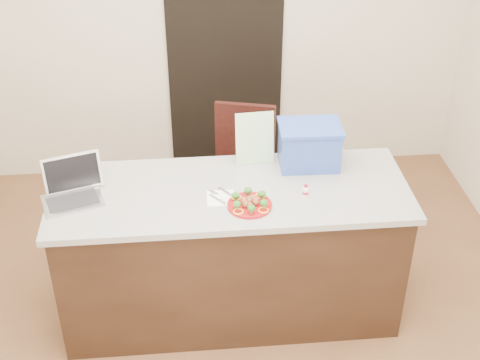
{
  "coord_description": "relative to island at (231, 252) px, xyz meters",
  "views": [
    {
      "loc": [
        -0.24,
        -2.9,
        3.06
      ],
      "look_at": [
        0.05,
        0.2,
        1.02
      ],
      "focal_mm": 50.0,
      "sensor_mm": 36.0,
      "label": 1
    }
  ],
  "objects": [
    {
      "name": "ground",
      "position": [
        0.0,
        -0.25,
        -0.46
      ],
      "size": [
        4.0,
        4.0,
        0.0
      ],
      "primitive_type": "plane",
      "color": "brown",
      "rests_on": "ground"
    },
    {
      "name": "room_shell",
      "position": [
        0.0,
        -0.25,
        1.16
      ],
      "size": [
        4.0,
        4.0,
        4.0
      ],
      "color": "white",
      "rests_on": "ground"
    },
    {
      "name": "doorway",
      "position": [
        0.1,
        1.73,
        0.54
      ],
      "size": [
        0.9,
        0.02,
        2.0
      ],
      "primitive_type": "cube",
      "color": "black",
      "rests_on": "ground"
    },
    {
      "name": "island",
      "position": [
        0.0,
        0.0,
        0.0
      ],
      "size": [
        2.06,
        0.76,
        0.92
      ],
      "color": "black",
      "rests_on": "ground"
    },
    {
      "name": "plate",
      "position": [
        0.09,
        -0.17,
        0.47
      ],
      "size": [
        0.25,
        0.25,
        0.02
      ],
      "rotation": [
        0.0,
        0.0,
        0.2
      ],
      "color": "maroon",
      "rests_on": "island"
    },
    {
      "name": "meatballs",
      "position": [
        0.09,
        -0.17,
        0.49
      ],
      "size": [
        0.1,
        0.1,
        0.04
      ],
      "color": "brown",
      "rests_on": "plate"
    },
    {
      "name": "broccoli",
      "position": [
        0.09,
        -0.17,
        0.51
      ],
      "size": [
        0.19,
        0.21,
        0.04
      ],
      "color": "#1C5115",
      "rests_on": "plate"
    },
    {
      "name": "pepper_rings",
      "position": [
        0.09,
        -0.17,
        0.48
      ],
      "size": [
        0.2,
        0.2,
        0.01
      ],
      "color": "#FFAD1A",
      "rests_on": "plate"
    },
    {
      "name": "napkin",
      "position": [
        -0.06,
        -0.08,
        0.46
      ],
      "size": [
        0.16,
        0.16,
        0.01
      ],
      "primitive_type": "cube",
      "rotation": [
        0.0,
        0.0,
        -0.02
      ],
      "color": "white",
      "rests_on": "island"
    },
    {
      "name": "fork",
      "position": [
        -0.08,
        -0.07,
        0.47
      ],
      "size": [
        0.09,
        0.16,
        0.0
      ],
      "rotation": [
        0.0,
        0.0,
        0.67
      ],
      "color": "silver",
      "rests_on": "napkin"
    },
    {
      "name": "knife",
      "position": [
        -0.03,
        -0.1,
        0.47
      ],
      "size": [
        0.08,
        0.19,
        0.01
      ],
      "rotation": [
        0.0,
        0.0,
        0.65
      ],
      "color": "white",
      "rests_on": "napkin"
    },
    {
      "name": "yogurt_bottle",
      "position": [
        0.42,
        -0.1,
        0.49
      ],
      "size": [
        0.03,
        0.03,
        0.07
      ],
      "rotation": [
        0.0,
        0.0,
        0.26
      ],
      "color": "white",
      "rests_on": "island"
    },
    {
      "name": "laptop",
      "position": [
        -0.88,
        0.02,
        0.52
      ],
      "size": [
        0.38,
        0.34,
        0.23
      ],
      "rotation": [
        0.0,
        0.0,
        0.3
      ],
      "color": "#A7A8AC",
      "rests_on": "island"
    },
    {
      "name": "leaflet",
      "position": [
        0.17,
        0.29,
        0.62
      ],
      "size": [
        0.23,
        0.06,
        0.33
      ],
      "primitive_type": "cube",
      "rotation": [
        -0.14,
        0.0,
        0.06
      ],
      "color": "white",
      "rests_on": "island"
    },
    {
      "name": "blue_box",
      "position": [
        0.49,
        0.23,
        0.59
      ],
      "size": [
        0.38,
        0.28,
        0.27
      ],
      "rotation": [
        0.0,
        0.0,
        -0.03
      ],
      "color": "#2B469B",
      "rests_on": "island"
    },
    {
      "name": "chair",
      "position": [
        0.18,
        0.87,
        0.09
      ],
      "size": [
        0.52,
        0.53,
        0.97
      ],
      "rotation": [
        0.0,
        0.0,
        -0.26
      ],
      "color": "#34120F",
      "rests_on": "ground"
    }
  ]
}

